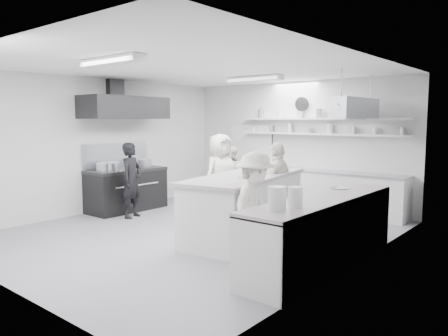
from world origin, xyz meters
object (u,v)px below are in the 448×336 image
Objects in this scene: back_counter at (299,188)px; right_counter at (322,233)px; stove at (127,191)px; cook_back at (231,174)px; prep_island at (245,207)px; cook_stove at (132,180)px.

back_counter is 4.13m from right_counter.
stove is 1.26× the size of cook_back.
back_counter is 1.75× the size of prep_island.
right_counter is at bearing -27.93° from prep_island.
prep_island is 2.00× the size of cook_back.
right_counter is at bearing -110.19° from cook_stove.
stove is 0.63× the size of prep_island.
back_counter reaches higher than stove.
cook_stove is 1.12× the size of cook_back.
cook_back is at bearing -29.43° from cook_stove.
cook_stove is (0.71, -0.40, 0.35)m from stove.
back_counter is 3.51× the size of cook_back.
stove is at bearing 42.70° from cook_stove.
right_counter is 1.16× the size of prep_island.
prep_island reaches higher than back_counter.
cook_back is (-3.99, 2.87, 0.24)m from right_counter.
back_counter is 3.90m from cook_stove.
back_counter is 1.52× the size of right_counter.
cook_back is (-2.19, 2.30, 0.19)m from prep_island.
cook_back is (0.55, 2.67, -0.09)m from cook_stove.
cook_back is at bearing 144.30° from right_counter.
stove is at bearing 168.76° from prep_island.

